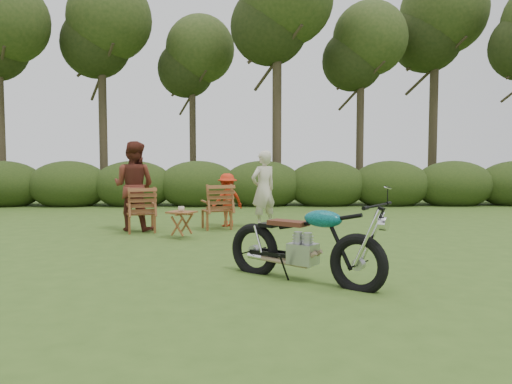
{
  "coord_description": "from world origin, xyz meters",
  "views": [
    {
      "loc": [
        -0.5,
        -6.48,
        1.5
      ],
      "look_at": [
        -0.34,
        2.04,
        0.9
      ],
      "focal_mm": 35.0,
      "sensor_mm": 36.0,
      "label": 1
    }
  ],
  "objects_px": {
    "adult_b": "(135,230)",
    "child": "(227,226)",
    "lawn_chair_right": "(217,229)",
    "side_table": "(182,225)",
    "adult_a": "(263,228)",
    "lawn_chair_left": "(141,232)",
    "motorcycle": "(303,280)",
    "cup": "(181,209)"
  },
  "relations": [
    {
      "from": "adult_b",
      "to": "child",
      "type": "distance_m",
      "value": 1.96
    },
    {
      "from": "lawn_chair_right",
      "to": "adult_b",
      "type": "height_order",
      "value": "adult_b"
    },
    {
      "from": "side_table",
      "to": "adult_b",
      "type": "bearing_deg",
      "value": 136.77
    },
    {
      "from": "lawn_chair_right",
      "to": "adult_a",
      "type": "height_order",
      "value": "adult_a"
    },
    {
      "from": "lawn_chair_right",
      "to": "adult_a",
      "type": "distance_m",
      "value": 0.99
    },
    {
      "from": "side_table",
      "to": "lawn_chair_left",
      "type": "bearing_deg",
      "value": 140.09
    },
    {
      "from": "adult_b",
      "to": "side_table",
      "type": "bearing_deg",
      "value": 151.42
    },
    {
      "from": "lawn_chair_left",
      "to": "lawn_chair_right",
      "type": "bearing_deg",
      "value": 179.37
    },
    {
      "from": "lawn_chair_right",
      "to": "child",
      "type": "distance_m",
      "value": 0.43
    },
    {
      "from": "lawn_chair_left",
      "to": "motorcycle",
      "type": "bearing_deg",
      "value": 107.84
    },
    {
      "from": "side_table",
      "to": "lawn_chair_right",
      "type": "bearing_deg",
      "value": 64.48
    },
    {
      "from": "motorcycle",
      "to": "side_table",
      "type": "distance_m",
      "value": 3.71
    },
    {
      "from": "adult_b",
      "to": "cup",
      "type": "bearing_deg",
      "value": 151.27
    },
    {
      "from": "lawn_chair_right",
      "to": "child",
      "type": "height_order",
      "value": "child"
    },
    {
      "from": "child",
      "to": "lawn_chair_left",
      "type": "bearing_deg",
      "value": -5.42
    },
    {
      "from": "cup",
      "to": "child",
      "type": "relative_size",
      "value": 0.1
    },
    {
      "from": "side_table",
      "to": "cup",
      "type": "height_order",
      "value": "cup"
    },
    {
      "from": "side_table",
      "to": "child",
      "type": "bearing_deg",
      "value": 63.72
    },
    {
      "from": "adult_a",
      "to": "adult_b",
      "type": "bearing_deg",
      "value": -27.91
    },
    {
      "from": "adult_a",
      "to": "adult_b",
      "type": "height_order",
      "value": "adult_b"
    },
    {
      "from": "cup",
      "to": "child",
      "type": "bearing_deg",
      "value": 63.57
    },
    {
      "from": "side_table",
      "to": "adult_b",
      "type": "height_order",
      "value": "adult_b"
    },
    {
      "from": "lawn_chair_left",
      "to": "side_table",
      "type": "bearing_deg",
      "value": 122.78
    },
    {
      "from": "lawn_chair_right",
      "to": "child",
      "type": "bearing_deg",
      "value": -136.16
    },
    {
      "from": "adult_a",
      "to": "lawn_chair_left",
      "type": "bearing_deg",
      "value": -21.19
    },
    {
      "from": "lawn_chair_left",
      "to": "adult_a",
      "type": "height_order",
      "value": "adult_a"
    },
    {
      "from": "side_table",
      "to": "cup",
      "type": "xyz_separation_m",
      "value": [
        -0.01,
        -0.0,
        0.3
      ]
    },
    {
      "from": "lawn_chair_left",
      "to": "child",
      "type": "xyz_separation_m",
      "value": [
        1.69,
        0.82,
        0.0
      ]
    },
    {
      "from": "cup",
      "to": "side_table",
      "type": "bearing_deg",
      "value": 4.11
    },
    {
      "from": "motorcycle",
      "to": "adult_b",
      "type": "xyz_separation_m",
      "value": [
        -2.98,
        4.23,
        0.0
      ]
    },
    {
      "from": "motorcycle",
      "to": "cup",
      "type": "distance_m",
      "value": 3.75
    },
    {
      "from": "adult_a",
      "to": "motorcycle",
      "type": "bearing_deg",
      "value": 59.31
    },
    {
      "from": "cup",
      "to": "lawn_chair_left",
      "type": "bearing_deg",
      "value": 139.91
    },
    {
      "from": "side_table",
      "to": "cup",
      "type": "bearing_deg",
      "value": -175.89
    },
    {
      "from": "motorcycle",
      "to": "lawn_chair_right",
      "type": "height_order",
      "value": "motorcycle"
    },
    {
      "from": "cup",
      "to": "motorcycle",
      "type": "bearing_deg",
      "value": -59.49
    },
    {
      "from": "lawn_chair_right",
      "to": "side_table",
      "type": "height_order",
      "value": "side_table"
    },
    {
      "from": "lawn_chair_left",
      "to": "adult_b",
      "type": "height_order",
      "value": "adult_b"
    },
    {
      "from": "side_table",
      "to": "child",
      "type": "height_order",
      "value": "child"
    },
    {
      "from": "cup",
      "to": "child",
      "type": "distance_m",
      "value": 1.85
    },
    {
      "from": "lawn_chair_left",
      "to": "side_table",
      "type": "distance_m",
      "value": 1.21
    },
    {
      "from": "child",
      "to": "cup",
      "type": "bearing_deg",
      "value": 32.14
    }
  ]
}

